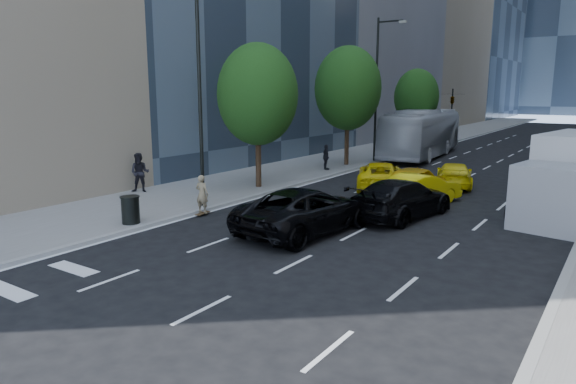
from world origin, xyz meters
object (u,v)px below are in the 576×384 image
Objects in this scene: skateboarder at (202,197)px; black_sedan_mercedes at (402,198)px; black_sedan_lincoln at (306,210)px; box_truck at (573,176)px; city_bus at (422,133)px; trash_can at (130,210)px.

skateboarder reaches higher than black_sedan_mercedes.
black_sedan_lincoln is (4.98, 0.28, 0.02)m from skateboarder.
box_truck is at bearing -155.95° from skateboarder.
city_bus is 1.78× the size of box_truck.
city_bus is (0.80, 24.15, 1.05)m from skateboarder.
black_sedan_lincoln is at bearing 28.09° from trash_can.
city_bus is at bearing -63.87° from black_sedan_mercedes.
city_bus is 13.06× the size of trash_can.
box_truck is at bearing -137.37° from black_sedan_mercedes.
box_truck is (12.05, -15.83, -0.11)m from city_bus.
trash_can is (-13.85, -11.23, -1.09)m from box_truck.
skateboarder is at bearing -97.39° from city_bus.
city_bus reaches higher than skateboarder.
city_bus reaches higher than trash_can.
black_sedan_mercedes is at bearing -110.69° from black_sedan_lincoln.
black_sedan_mercedes is 0.41× the size of city_bus.
black_sedan_lincoln is 6.78m from trash_can.
black_sedan_lincoln is 0.45× the size of city_bus.
box_truck is (12.85, 8.32, 0.94)m from skateboarder.
city_bus is 27.15m from trash_can.
trash_can is (-1.00, -2.91, -0.15)m from skateboarder.
box_truck is (5.80, 3.92, 0.95)m from black_sedan_mercedes.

